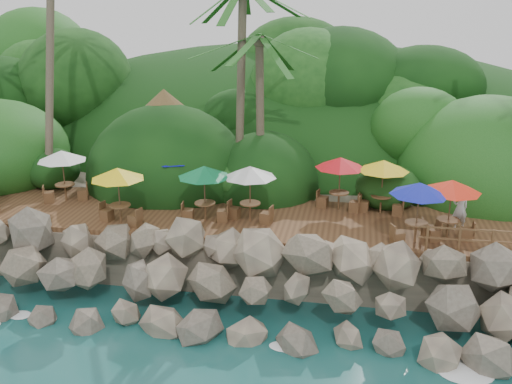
# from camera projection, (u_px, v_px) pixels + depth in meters

# --- Properties ---
(ground) EXTENTS (140.00, 140.00, 0.00)m
(ground) POSITION_uv_depth(u_px,v_px,m) (225.00, 346.00, 19.09)
(ground) COLOR #19514F
(ground) RESTS_ON ground
(land_base) EXTENTS (32.00, 25.20, 2.10)m
(land_base) POSITION_uv_depth(u_px,v_px,m) (286.00, 177.00, 33.70)
(land_base) COLOR gray
(land_base) RESTS_ON ground
(jungle_hill) EXTENTS (44.80, 28.00, 15.40)m
(jungle_hill) POSITION_uv_depth(u_px,v_px,m) (299.00, 161.00, 41.04)
(jungle_hill) COLOR #143811
(jungle_hill) RESTS_ON ground
(seawall) EXTENTS (29.00, 4.00, 2.30)m
(seawall) POSITION_uv_depth(u_px,v_px,m) (237.00, 287.00, 20.59)
(seawall) COLOR gray
(seawall) RESTS_ON ground
(terrace) EXTENTS (26.00, 5.00, 0.20)m
(terrace) POSITION_uv_depth(u_px,v_px,m) (256.00, 219.00, 24.00)
(terrace) COLOR brown
(terrace) RESTS_ON land_base
(jungle_foliage) EXTENTS (44.00, 16.00, 12.00)m
(jungle_foliage) POSITION_uv_depth(u_px,v_px,m) (283.00, 199.00, 33.10)
(jungle_foliage) COLOR #143811
(jungle_foliage) RESTS_ON ground
(foam_line) EXTENTS (25.20, 0.80, 0.06)m
(foam_line) POSITION_uv_depth(u_px,v_px,m) (227.00, 340.00, 19.36)
(foam_line) COLOR white
(foam_line) RESTS_ON ground
(palapa) EXTENTS (5.07, 5.07, 4.60)m
(palapa) POSITION_uv_depth(u_px,v_px,m) (165.00, 112.00, 27.43)
(palapa) COLOR brown
(palapa) RESTS_ON ground
(dining_clusters) EXTENTS (21.42, 5.27, 2.32)m
(dining_clusters) POSITION_uv_depth(u_px,v_px,m) (231.00, 173.00, 23.34)
(dining_clusters) COLOR brown
(dining_clusters) RESTS_ON terrace
(railing) EXTENTS (6.10, 0.10, 1.00)m
(railing) POSITION_uv_depth(u_px,v_px,m) (509.00, 241.00, 20.04)
(railing) COLOR brown
(railing) RESTS_ON terrace
(waiter) EXTENTS (0.75, 0.62, 1.76)m
(waiter) POSITION_uv_depth(u_px,v_px,m) (460.00, 208.00, 22.44)
(waiter) COLOR silver
(waiter) RESTS_ON terrace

